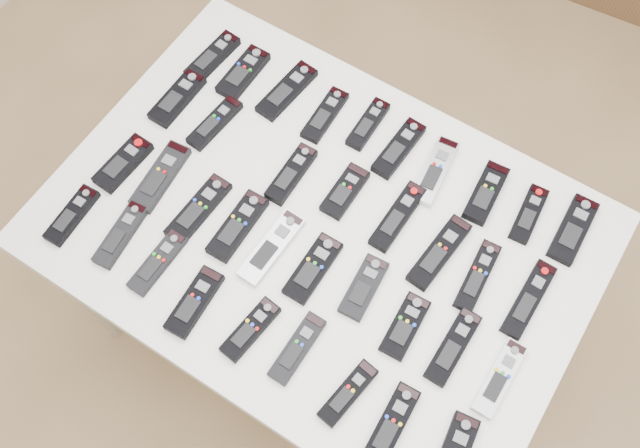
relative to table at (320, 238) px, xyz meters
The scene contains 38 objects.
ground 0.75m from the table, 46.34° to the left, with size 4.00×4.00×0.00m, color olive.
table is the anchor object (origin of this frame).
remote_0 0.57m from the table, 152.62° to the left, with size 0.05×0.17×0.02m, color black.
remote_1 0.49m from the table, 147.06° to the left, with size 0.06×0.17×0.02m, color black.
remote_2 0.40m from the table, 135.09° to the left, with size 0.06×0.19×0.02m, color black.
remote_3 0.32m from the table, 120.29° to the left, with size 0.05×0.17×0.02m, color black.
remote_4 0.31m from the table, 99.43° to the left, with size 0.04×0.15×0.02m, color black.
remote_5 0.29m from the table, 79.86° to the left, with size 0.05×0.17×0.02m, color black.
remote_6 0.32m from the table, 60.08° to the left, with size 0.05×0.19×0.02m, color #B7B7BC.
remote_7 0.41m from the table, 44.78° to the left, with size 0.06×0.16×0.02m, color black.
remote_8 0.50m from the table, 36.13° to the left, with size 0.05×0.15×0.02m, color black.
remote_9 0.59m from the table, 31.64° to the left, with size 0.06×0.18×0.02m, color black.
remote_10 0.52m from the table, 167.93° to the left, with size 0.06×0.17×0.02m, color black.
remote_11 0.39m from the table, 165.39° to the left, with size 0.05×0.17×0.02m, color black.
remote_12 0.17m from the table, 149.36° to the left, with size 0.05×0.17×0.02m, color black.
remote_13 0.13m from the table, 89.27° to the left, with size 0.06×0.14×0.02m, color black.
remote_14 0.20m from the table, 39.81° to the left, with size 0.05×0.19×0.02m, color black.
remote_15 0.29m from the table, 18.59° to the left, with size 0.05×0.20×0.02m, color black.
remote_16 0.38m from the table, 13.06° to the left, with size 0.05×0.18×0.02m, color black.
remote_17 0.50m from the table, 11.37° to the left, with size 0.05×0.20×0.02m, color black.
remote_18 0.51m from the table, 166.66° to the right, with size 0.06×0.16×0.02m, color black.
remote_19 0.41m from the table, 166.23° to the right, with size 0.06×0.19×0.02m, color black.
remote_20 0.30m from the table, 156.03° to the right, with size 0.06×0.19×0.02m, color black.
remote_21 0.20m from the table, 147.13° to the right, with size 0.06×0.18×0.02m, color black.
remote_22 0.14m from the table, 121.06° to the right, with size 0.05×0.20×0.02m, color #B7B7BC.
remote_23 0.13m from the table, 66.00° to the right, with size 0.06×0.17×0.02m, color black.
remote_24 0.19m from the table, 24.74° to the right, with size 0.06×0.15×0.02m, color black.
remote_25 0.31m from the table, 19.88° to the right, with size 0.06×0.15×0.02m, color black.
remote_26 0.41m from the table, 12.52° to the right, with size 0.05×0.18×0.02m, color black.
remote_27 0.53m from the table, 10.61° to the right, with size 0.05×0.18×0.02m, color silver.
remote_28 0.59m from the table, 150.07° to the right, with size 0.05×0.16×0.02m, color black.
remote_29 0.47m from the table, 144.65° to the right, with size 0.05×0.17×0.02m, color black.
remote_30 0.39m from the table, 133.47° to the right, with size 0.05×0.17×0.02m, color black.
remote_31 0.34m from the table, 113.47° to the right, with size 0.06×0.17×0.02m, color black.
remote_32 0.30m from the table, 88.64° to the right, with size 0.05×0.15×0.02m, color black.
remote_33 0.30m from the table, 66.92° to the right, with size 0.05×0.17×0.02m, color black.
remote_34 0.40m from the table, 48.81° to the right, with size 0.04×0.15×0.02m, color black.
remote_35 0.48m from the table, 39.63° to the right, with size 0.05×0.18×0.02m, color black.
Camera 1 is at (0.24, -0.74, 2.29)m, focal length 40.00 mm.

